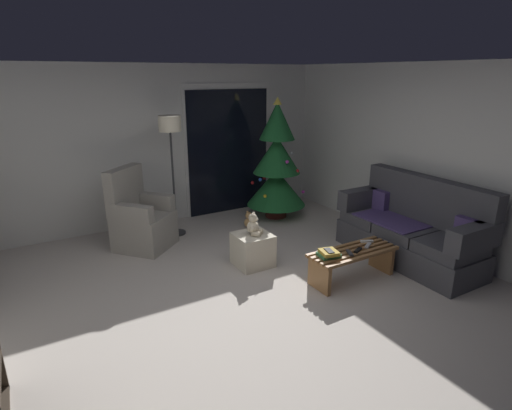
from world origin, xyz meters
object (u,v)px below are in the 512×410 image
(remote_white, at_px, (367,241))
(couch, at_px, (412,230))
(remote_silver, at_px, (368,245))
(teddy_bear_cream, at_px, (254,225))
(coffee_table, at_px, (352,260))
(remote_black, at_px, (358,250))
(cell_phone, at_px, (329,251))
(armchair, at_px, (141,220))
(remote_graphite, at_px, (350,253))
(book_stack, at_px, (329,254))
(floor_lamp, at_px, (170,135))
(ottoman, at_px, (253,250))
(christmas_tree, at_px, (277,166))
(teddy_bear_honey_by_tree, at_px, (249,221))

(remote_white, bearing_deg, couch, 111.71)
(remote_silver, height_order, teddy_bear_cream, teddy_bear_cream)
(coffee_table, bearing_deg, remote_black, -52.69)
(remote_white, relative_size, cell_phone, 1.08)
(cell_phone, bearing_deg, armchair, 138.65)
(remote_white, bearing_deg, remote_graphite, -45.10)
(book_stack, bearing_deg, floor_lamp, 110.80)
(teddy_bear_cream, bearing_deg, ottoman, 131.21)
(coffee_table, bearing_deg, remote_white, 16.76)
(floor_lamp, relative_size, ottoman, 4.05)
(coffee_table, xyz_separation_m, remote_silver, (0.24, -0.00, 0.13))
(cell_phone, xyz_separation_m, floor_lamp, (-0.92, 2.46, 1.05))
(remote_silver, xyz_separation_m, armchair, (-2.11, 2.23, 0.01))
(remote_silver, relative_size, christmas_tree, 0.08)
(couch, xyz_separation_m, remote_white, (-0.75, 0.05, -0.01))
(remote_graphite, height_order, christmas_tree, christmas_tree)
(teddy_bear_honey_by_tree, bearing_deg, coffee_table, -84.01)
(remote_graphite, xyz_separation_m, cell_phone, (-0.27, 0.05, 0.07))
(couch, distance_m, armchair, 3.67)
(remote_black, distance_m, armchair, 2.97)
(remote_graphite, xyz_separation_m, christmas_tree, (0.56, 2.40, 0.50))
(book_stack, distance_m, floor_lamp, 2.84)
(remote_graphite, distance_m, floor_lamp, 3.00)
(couch, relative_size, remote_black, 12.48)
(coffee_table, relative_size, floor_lamp, 0.62)
(teddy_bear_cream, bearing_deg, remote_graphite, -54.15)
(book_stack, bearing_deg, teddy_bear_honey_by_tree, 86.10)
(couch, xyz_separation_m, teddy_bear_honey_by_tree, (-1.29, 2.04, -0.28))
(remote_graphite, distance_m, christmas_tree, 2.52)
(book_stack, height_order, floor_lamp, floor_lamp)
(coffee_table, xyz_separation_m, remote_graphite, (-0.10, -0.05, 0.13))
(remote_silver, height_order, remote_white, same)
(remote_white, xyz_separation_m, ottoman, (-1.13, 0.84, -0.18))
(book_stack, bearing_deg, remote_graphite, -14.07)
(floor_lamp, relative_size, teddy_bear_cream, 6.25)
(remote_silver, distance_m, book_stack, 0.60)
(remote_black, height_order, armchair, armchair)
(remote_white, height_order, book_stack, book_stack)
(armchair, xyz_separation_m, floor_lamp, (0.59, 0.23, 1.10))
(coffee_table, xyz_separation_m, remote_white, (0.32, 0.09, 0.13))
(teddy_bear_cream, bearing_deg, coffee_table, -48.79)
(teddy_bear_cream, bearing_deg, teddy_bear_honey_by_tree, 62.88)
(cell_phone, relative_size, floor_lamp, 0.08)
(couch, xyz_separation_m, coffee_table, (-1.07, -0.04, -0.15))
(remote_black, bearing_deg, coffee_table, -167.33)
(remote_black, xyz_separation_m, book_stack, (-0.39, 0.06, 0.03))
(remote_white, bearing_deg, armchair, -108.77)
(remote_black, distance_m, christmas_tree, 2.48)
(floor_lamp, bearing_deg, book_stack, -69.20)
(remote_graphite, height_order, remote_white, same)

